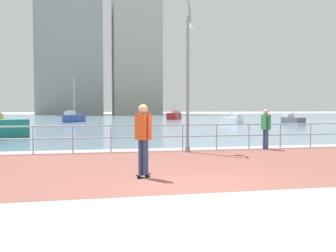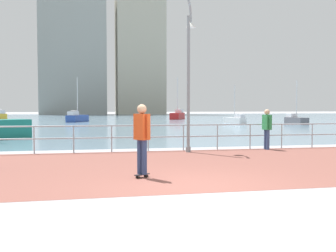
% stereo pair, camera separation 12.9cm
% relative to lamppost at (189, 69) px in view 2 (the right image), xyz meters
% --- Properties ---
extents(ground, '(220.00, 220.00, 0.00)m').
position_rel_lamppost_xyz_m(ground, '(-1.50, 33.80, -3.15)').
color(ground, '#9E9EA3').
extents(brick_paving, '(28.00, 7.33, 0.01)m').
position_rel_lamppost_xyz_m(brick_paving, '(-1.50, -3.21, -3.15)').
color(brick_paving, brown).
rests_on(brick_paving, ground).
extents(harbor_water, '(180.00, 88.00, 0.00)m').
position_rel_lamppost_xyz_m(harbor_water, '(-1.50, 45.46, -3.15)').
color(harbor_water, '#6B899E').
rests_on(harbor_water, ground).
extents(waterfront_railing, '(25.25, 0.06, 1.03)m').
position_rel_lamppost_xyz_m(waterfront_railing, '(-1.50, 0.46, -2.44)').
color(waterfront_railing, '#9EADB7').
rests_on(waterfront_railing, ground).
extents(lamppost, '(0.49, 0.77, 5.69)m').
position_rel_lamppost_xyz_m(lamppost, '(0.00, 0.00, 0.00)').
color(lamppost, gray).
rests_on(lamppost, ground).
extents(skateboarder, '(0.39, 0.51, 1.76)m').
position_rel_lamppost_xyz_m(skateboarder, '(-2.45, -5.00, -2.09)').
color(skateboarder, black).
rests_on(skateboarder, ground).
extents(bystander, '(0.29, 0.56, 1.62)m').
position_rel_lamppost_xyz_m(bystander, '(3.26, 0.11, -2.20)').
color(bystander, '#384C7A').
rests_on(bystander, ground).
extents(sailboat_navy, '(1.71, 3.08, 4.14)m').
position_rel_lamppost_xyz_m(sailboat_navy, '(11.42, 24.34, -2.75)').
color(sailboat_navy, white).
rests_on(sailboat_navy, ground).
extents(sailboat_ivory, '(2.62, 3.95, 5.33)m').
position_rel_lamppost_xyz_m(sailboat_ivory, '(-5.46, 32.05, -2.64)').
color(sailboat_ivory, '#284799').
rests_on(sailboat_ivory, ground).
extents(sailboat_red, '(3.09, 4.54, 6.16)m').
position_rel_lamppost_xyz_m(sailboat_red, '(8.71, 40.38, -2.56)').
color(sailboat_red, '#B21E1E').
rests_on(sailboat_red, ground).
extents(sailboat_teal, '(1.01, 3.22, 4.52)m').
position_rel_lamppost_xyz_m(sailboat_teal, '(17.13, 21.87, -2.72)').
color(sailboat_teal, '#595960').
rests_on(sailboat_teal, ground).
extents(tower_beige, '(12.35, 11.79, 46.12)m').
position_rel_lamppost_xyz_m(tower_beige, '(8.69, 86.23, 19.08)').
color(tower_beige, '#B2AD99').
rests_on(tower_beige, ground).
extents(tower_glass, '(16.10, 12.85, 39.35)m').
position_rel_lamppost_xyz_m(tower_glass, '(-8.22, 85.81, 15.69)').
color(tower_glass, '#939993').
rests_on(tower_glass, ground).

